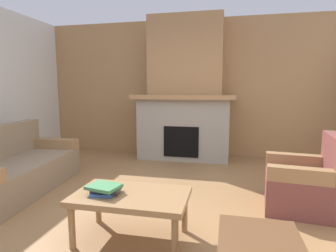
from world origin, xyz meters
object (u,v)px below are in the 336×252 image
Objects in this scene: couch at (15,170)px; armchair at (306,183)px; coffee_table at (131,199)px; fireplace at (185,98)px.

couch and armchair have the same top height.
armchair is (3.60, 0.22, 0.01)m from couch.
couch is at bearing -176.47° from armchair.
coffee_table is at bearing -148.79° from armchair.
fireplace is 3.18× the size of armchair.
fireplace is 3.08m from couch.
coffee_table is at bearing -89.82° from fireplace.
fireplace is at bearing 49.86° from couch.
fireplace is at bearing 90.18° from coffee_table.
couch is 2.07m from coffee_table.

